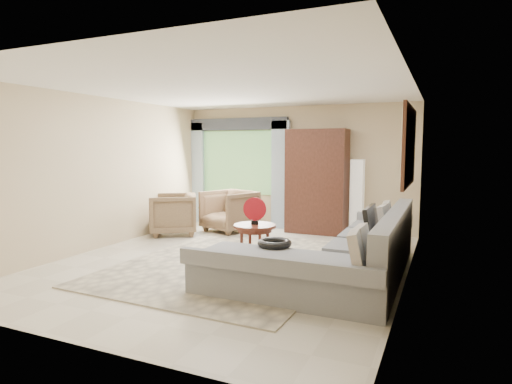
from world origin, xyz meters
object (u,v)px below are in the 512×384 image
at_px(tv_screen, 372,224).
at_px(armchair_right, 229,211).
at_px(potted_plant, 209,213).
at_px(armoire, 317,181).
at_px(floor_lamp, 357,198).
at_px(coffee_table, 255,244).
at_px(armchair_left, 173,214).
at_px(sectional_sofa, 347,259).

relative_size(tv_screen, armchair_right, 0.79).
xyz_separation_m(potted_plant, armoire, (2.47, 0.10, 0.79)).
bearing_deg(tv_screen, potted_plant, 147.66).
bearing_deg(floor_lamp, armchair_right, -164.77).
distance_m(tv_screen, coffee_table, 1.69).
xyz_separation_m(armchair_right, floor_lamp, (2.48, 0.68, 0.32)).
bearing_deg(armoire, armchair_left, -152.72).
bearing_deg(armoire, sectional_sofa, -66.94).
height_order(tv_screen, armchair_right, tv_screen).
relative_size(tv_screen, coffee_table, 1.20).
height_order(sectional_sofa, tv_screen, tv_screen).
bearing_deg(coffee_table, potted_plant, 131.05).
relative_size(coffee_table, floor_lamp, 0.41).
distance_m(sectional_sofa, armoire, 3.24).
xyz_separation_m(tv_screen, coffee_table, (-1.64, -0.16, -0.40)).
height_order(coffee_table, armchair_right, armchair_right).
bearing_deg(armchair_right, armchair_left, -120.33).
bearing_deg(coffee_table, armoire, 87.13).
height_order(tv_screen, floor_lamp, floor_lamp).
relative_size(potted_plant, floor_lamp, 0.35).
height_order(potted_plant, armoire, armoire).
bearing_deg(coffee_table, armchair_right, 125.53).
xyz_separation_m(sectional_sofa, tv_screen, (0.27, 0.28, 0.44)).
distance_m(armchair_left, armchair_right, 1.15).
bearing_deg(tv_screen, armchair_left, 162.54).
distance_m(armchair_right, armoire, 1.90).
bearing_deg(armchair_left, armoire, 84.10).
height_order(tv_screen, potted_plant, tv_screen).
distance_m(tv_screen, floor_lamp, 2.76).
distance_m(sectional_sofa, armchair_left, 4.12).
xyz_separation_m(sectional_sofa, floor_lamp, (-0.43, 2.96, 0.47)).
bearing_deg(tv_screen, floor_lamp, 104.67).
relative_size(sectional_sofa, armchair_right, 3.67).
bearing_deg(tv_screen, armoire, 119.85).
relative_size(armoire, floor_lamp, 1.40).
bearing_deg(sectional_sofa, floor_lamp, 98.33).
xyz_separation_m(sectional_sofa, coffee_table, (-1.37, 0.12, 0.04)).
xyz_separation_m(coffee_table, floor_lamp, (0.94, 2.84, 0.43)).
distance_m(armoire, floor_lamp, 0.86).
bearing_deg(tv_screen, armchair_right, 147.88).
height_order(coffee_table, floor_lamp, floor_lamp).
distance_m(tv_screen, armoire, 3.03).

